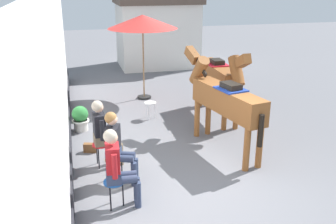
{
  "coord_description": "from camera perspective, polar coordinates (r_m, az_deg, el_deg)",
  "views": [
    {
      "loc": [
        -2.2,
        -5.85,
        3.62
      ],
      "look_at": [
        -0.4,
        1.2,
        1.05
      ],
      "focal_mm": 40.86,
      "sensor_mm": 36.0,
      "label": 1
    }
  ],
  "objects": [
    {
      "name": "saddled_horse_near",
      "position": [
        8.29,
        8.33,
        1.97
      ],
      "size": [
        0.88,
        2.96,
        2.06
      ],
      "color": "brown",
      "rests_on": "ground_plane"
    },
    {
      "name": "ground_plane",
      "position": [
        9.81,
        -0.34,
        -2.19
      ],
      "size": [
        40.0,
        40.0,
        0.0
      ],
      "primitive_type": "plane",
      "color": "slate"
    },
    {
      "name": "cafe_parasol",
      "position": [
        11.67,
        -3.81,
        13.23
      ],
      "size": [
        2.1,
        2.1,
        2.58
      ],
      "color": "black",
      "rests_on": "ground_plane"
    },
    {
      "name": "pub_facade_wall",
      "position": [
        7.65,
        -16.39,
        2.84
      ],
      "size": [
        0.34,
        14.0,
        3.4
      ],
      "color": "white",
      "rests_on": "ground_plane"
    },
    {
      "name": "satchel_bag",
      "position": [
        8.56,
        -11.54,
        -5.25
      ],
      "size": [
        0.3,
        0.2,
        0.2
      ],
      "primitive_type": "cube",
      "rotation": [
        0.0,
        0.0,
        5.99
      ],
      "color": "brown",
      "rests_on": "ground_plane"
    },
    {
      "name": "spare_stool_white",
      "position": [
        10.25,
        -2.66,
        1.13
      ],
      "size": [
        0.32,
        0.32,
        0.46
      ],
      "color": "white",
      "rests_on": "ground_plane"
    },
    {
      "name": "flower_planter_farthest",
      "position": [
        9.7,
        -12.94,
        -0.88
      ],
      "size": [
        0.43,
        0.43,
        0.64
      ],
      "color": "beige",
      "rests_on": "ground_plane"
    },
    {
      "name": "seated_visitor_near",
      "position": [
        6.26,
        -7.62,
        -7.78
      ],
      "size": [
        0.61,
        0.49,
        1.39
      ],
      "color": "#194C99",
      "rests_on": "ground_plane"
    },
    {
      "name": "saddled_horse_far",
      "position": [
        10.18,
        7.7,
        5.28
      ],
      "size": [
        0.51,
        3.0,
        2.06
      ],
      "color": "brown",
      "rests_on": "ground_plane"
    },
    {
      "name": "seated_visitor_far",
      "position": [
        7.66,
        -9.68,
        -2.64
      ],
      "size": [
        0.61,
        0.49,
        1.39
      ],
      "color": "red",
      "rests_on": "ground_plane"
    },
    {
      "name": "seated_visitor_middle",
      "position": [
        6.98,
        -7.67,
        -4.78
      ],
      "size": [
        0.61,
        0.49,
        1.39
      ],
      "color": "gold",
      "rests_on": "ground_plane"
    },
    {
      "name": "distant_cottage",
      "position": [
        16.47,
        -1.65,
        13.11
      ],
      "size": [
        3.4,
        2.6,
        3.5
      ],
      "color": "silver",
      "rests_on": "ground_plane"
    }
  ]
}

